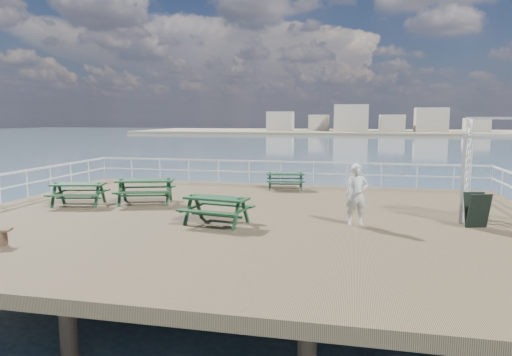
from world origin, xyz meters
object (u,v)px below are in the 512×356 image
object	(u,v)px
picnic_table_b	(145,186)
trellis_arbor	(510,177)
picnic_table_a	(78,189)
picnic_table_c	(285,178)
person	(357,195)
picnic_table_d	(216,204)

from	to	relation	value
picnic_table_b	trellis_arbor	distance (m)	11.65
picnic_table_a	picnic_table_b	bearing A→B (deg)	9.14
picnic_table_b	picnic_table_a	bearing A→B (deg)	-175.22
picnic_table_a	picnic_table_c	world-z (taller)	picnic_table_a
picnic_table_b	person	size ratio (longest dim) A/B	1.34
picnic_table_a	person	world-z (taller)	person
picnic_table_b	picnic_table_c	size ratio (longest dim) A/B	1.32
picnic_table_b	person	xyz separation A→B (m)	(7.36, -1.80, 0.26)
picnic_table_c	person	xyz separation A→B (m)	(2.95, -6.04, 0.38)
picnic_table_c	person	size ratio (longest dim) A/B	1.01
trellis_arbor	person	size ratio (longest dim) A/B	1.75
picnic_table_c	picnic_table_d	distance (m)	6.84
picnic_table_a	trellis_arbor	xyz separation A→B (m)	(13.73, 0.04, 0.81)
person	trellis_arbor	bearing A→B (deg)	1.04
picnic_table_d	picnic_table_a	bearing A→B (deg)	172.58
picnic_table_a	picnic_table_d	xyz separation A→B (m)	(5.56, -1.71, 0.01)
picnic_table_c	picnic_table_b	bearing A→B (deg)	-145.40
picnic_table_a	picnic_table_c	size ratio (longest dim) A/B	1.15
picnic_table_b	trellis_arbor	world-z (taller)	trellis_arbor
picnic_table_c	person	distance (m)	6.73
person	picnic_table_a	bearing A→B (deg)	161.60
picnic_table_d	person	xyz separation A→B (m)	(3.93, 0.73, 0.31)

